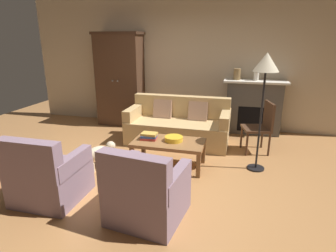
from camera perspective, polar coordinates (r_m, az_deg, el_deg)
The scene contains 15 objects.
ground_plane at distance 4.32m, azimuth -4.00°, elevation -9.20°, with size 9.60×9.60×0.00m, color #B27A47.
back_wall at distance 6.34m, azimuth 3.25°, elevation 12.65°, with size 7.20×0.10×2.80m, color beige.
fireplace at distance 6.10m, azimuth 17.05°, elevation 3.79°, with size 1.26×0.48×1.12m.
armoire at distance 6.50m, azimuth -9.75°, elevation 9.35°, with size 1.06×0.57×2.07m.
couch at distance 5.36m, azimuth 2.11°, elevation -0.08°, with size 1.92×0.85×0.86m.
coffee_table at distance 4.33m, azimuth 0.13°, elevation -3.78°, with size 1.10×0.60×0.42m.
fruit_bowl at distance 4.31m, azimuth 1.18°, elevation -2.61°, with size 0.28×0.28×0.07m, color gold.
book_stack at distance 4.38m, azimuth -3.91°, elevation -2.08°, with size 0.26×0.20×0.11m.
mantel_vase_bronze at distance 5.97m, azimuth 13.94°, elevation 10.23°, with size 0.14×0.14×0.22m, color olive.
mantel_vase_cream at distance 5.97m, azimuth 17.64°, elevation 10.08°, with size 0.10×0.10×0.25m, color beige.
armchair_near_left at distance 3.78m, azimuth -23.31°, elevation -9.49°, with size 0.78×0.77×0.88m.
armchair_near_right at distance 3.15m, azimuth -4.49°, elevation -13.59°, with size 0.86×0.86×0.88m.
side_chair_wooden at distance 5.11m, azimuth 18.58°, elevation 0.37°, with size 0.54×0.54×0.90m.
floor_lamp at distance 4.18m, azimuth 19.37°, elevation 10.83°, with size 0.36×0.36×1.75m.
dog at distance 4.44m, azimuth -13.86°, elevation -5.41°, with size 0.40×0.50×0.39m.
Camera 1 is at (1.27, -3.64, 1.94)m, focal length 29.81 mm.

